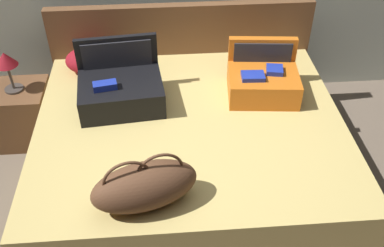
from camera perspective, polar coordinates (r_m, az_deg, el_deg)
ground_plane at (r=3.07m, az=0.41°, el=-13.02°), size 12.00×12.00×0.00m
bed at (r=3.13m, az=-0.19°, el=-3.97°), size 2.02×1.74×0.58m
headboard at (r=3.72m, az=-1.29°, el=7.98°), size 2.06×0.08×0.98m
hard_case_large at (r=3.08m, az=-9.05°, el=4.38°), size 0.60×0.50×0.41m
hard_case_medium at (r=3.17m, az=9.00°, el=5.49°), size 0.51×0.44×0.35m
duffel_bag at (r=2.36m, az=-6.04°, el=-7.87°), size 0.61×0.39×0.33m
pillow_near_headboard at (r=3.48m, az=-12.79°, el=7.82°), size 0.41×0.34×0.18m
nightstand at (r=3.79m, az=-20.78°, el=1.09°), size 0.44×0.40×0.48m
table_lamp at (r=3.54m, az=-22.56°, el=7.19°), size 0.16×0.16×0.32m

